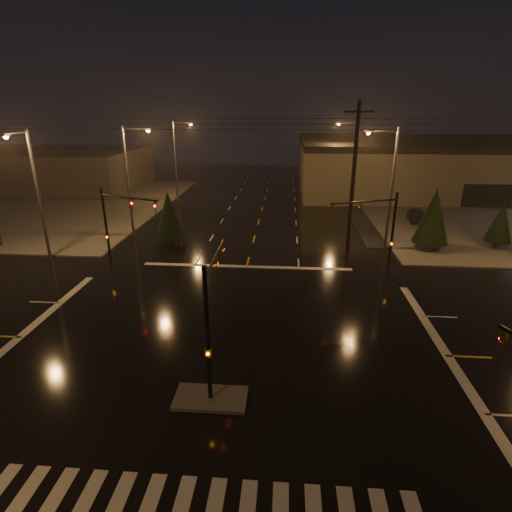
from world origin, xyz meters
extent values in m
plane|color=black|center=(0.00, 0.00, 0.00)|extent=(140.00, 140.00, 0.00)
cube|color=#494641|center=(-30.00, 30.00, 0.06)|extent=(36.00, 36.00, 0.12)
cube|color=#494641|center=(0.00, -4.00, 0.07)|extent=(3.00, 1.60, 0.15)
cube|color=beige|center=(0.00, 11.00, 0.01)|extent=(16.00, 0.50, 0.01)
cube|color=#6F664F|center=(35.00, 46.00, 3.50)|extent=(60.00, 28.00, 7.00)
cube|color=black|center=(35.00, 46.00, 6.80)|extent=(60.20, 28.20, 0.80)
cube|color=#393432|center=(-35.00, 42.00, 2.80)|extent=(30.00, 18.00, 5.60)
cylinder|color=black|center=(0.00, -4.00, 3.00)|extent=(0.18, 0.18, 6.00)
cylinder|color=black|center=(0.00, -1.75, 5.50)|extent=(0.12, 4.50, 0.12)
imported|color=#594707|center=(0.00, 0.27, 5.45)|extent=(0.16, 0.20, 1.00)
cube|color=#594707|center=(0.00, -4.00, 2.30)|extent=(0.25, 0.18, 0.35)
cylinder|color=black|center=(10.50, 10.50, 3.00)|extent=(0.18, 0.18, 6.00)
cylinder|color=black|center=(8.15, 9.64, 5.50)|extent=(4.74, 1.82, 0.12)
imported|color=#594707|center=(6.04, 8.88, 5.45)|extent=(0.24, 0.22, 1.00)
cube|color=#594707|center=(10.50, 10.50, 2.30)|extent=(0.25, 0.18, 0.35)
cylinder|color=black|center=(-10.50, 10.50, 3.00)|extent=(0.18, 0.18, 6.00)
cylinder|color=black|center=(-8.15, 9.64, 5.50)|extent=(4.74, 1.82, 0.12)
imported|color=#594707|center=(-6.04, 8.88, 5.45)|extent=(0.24, 0.22, 1.00)
cube|color=#594707|center=(-10.50, 10.50, 2.30)|extent=(0.25, 0.18, 0.35)
imported|color=#594707|center=(9.20, -6.93, 5.45)|extent=(0.22, 0.24, 1.00)
cylinder|color=#38383A|center=(-11.50, 18.00, 5.00)|extent=(0.24, 0.24, 10.00)
cylinder|color=#38383A|center=(-10.30, 18.00, 9.80)|extent=(2.40, 0.14, 0.14)
cube|color=#38383A|center=(-9.20, 18.00, 9.75)|extent=(0.70, 0.30, 0.18)
sphere|color=orange|center=(-9.20, 18.00, 9.62)|extent=(0.32, 0.32, 0.32)
cylinder|color=#38383A|center=(-11.50, 34.00, 5.00)|extent=(0.24, 0.24, 10.00)
cylinder|color=#38383A|center=(-10.30, 34.00, 9.80)|extent=(2.40, 0.14, 0.14)
cube|color=#38383A|center=(-9.20, 34.00, 9.75)|extent=(0.70, 0.30, 0.18)
sphere|color=orange|center=(-9.20, 34.00, 9.62)|extent=(0.32, 0.32, 0.32)
cylinder|color=#38383A|center=(11.50, 16.00, 5.00)|extent=(0.24, 0.24, 10.00)
cylinder|color=#38383A|center=(10.30, 16.00, 9.80)|extent=(2.40, 0.14, 0.14)
cube|color=#38383A|center=(9.20, 16.00, 9.75)|extent=(0.70, 0.30, 0.18)
sphere|color=orange|center=(9.20, 16.00, 9.62)|extent=(0.32, 0.32, 0.32)
cylinder|color=#38383A|center=(11.50, 36.00, 5.00)|extent=(0.24, 0.24, 10.00)
cylinder|color=#38383A|center=(10.30, 36.00, 9.80)|extent=(2.40, 0.14, 0.14)
cube|color=#38383A|center=(9.20, 36.00, 9.75)|extent=(0.70, 0.30, 0.18)
sphere|color=orange|center=(9.20, 36.00, 9.62)|extent=(0.32, 0.32, 0.32)
cylinder|color=#38383A|center=(-16.00, 11.50, 5.00)|extent=(0.24, 0.24, 10.00)
cylinder|color=#38383A|center=(-16.00, 10.30, 9.80)|extent=(0.14, 2.40, 0.14)
cube|color=#38383A|center=(-16.00, 9.20, 9.75)|extent=(0.30, 0.70, 0.18)
sphere|color=orange|center=(-16.00, 9.20, 9.62)|extent=(0.32, 0.32, 0.32)
cylinder|color=black|center=(8.00, 14.00, 6.00)|extent=(0.32, 0.32, 12.00)
cube|color=black|center=(8.00, 14.00, 11.20)|extent=(2.20, 0.12, 0.12)
cylinder|color=black|center=(15.20, 16.17, 0.35)|extent=(0.18, 0.18, 0.70)
cone|color=black|center=(15.20, 16.17, 2.98)|extent=(2.92, 2.92, 4.56)
cylinder|color=black|center=(21.08, 16.90, 0.35)|extent=(0.18, 0.18, 0.70)
cone|color=black|center=(21.08, 16.90, 2.39)|extent=(2.16, 2.16, 3.37)
cylinder|color=black|center=(-7.29, 15.86, 0.35)|extent=(0.18, 0.18, 0.70)
cone|color=black|center=(-7.29, 15.86, 2.73)|extent=(2.60, 2.60, 4.06)
imported|color=black|center=(16.85, 25.28, 0.69)|extent=(2.11, 4.24, 1.39)
camera|label=1|loc=(2.93, -17.31, 11.35)|focal=28.00mm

